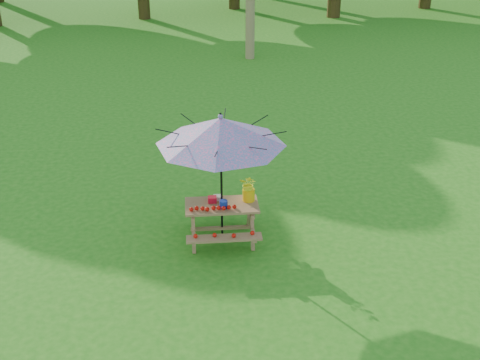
{
  "coord_description": "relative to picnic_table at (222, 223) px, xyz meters",
  "views": [
    {
      "loc": [
        2.58,
        -6.46,
        5.34
      ],
      "look_at": [
        3.36,
        2.19,
        1.1
      ],
      "focal_mm": 45.0,
      "sensor_mm": 36.0,
      "label": 1
    }
  ],
  "objects": [
    {
      "name": "picnic_table",
      "position": [
        0.0,
        0.0,
        0.0
      ],
      "size": [
        1.2,
        1.32,
        0.67
      ],
      "color": "#906141",
      "rests_on": "ground"
    },
    {
      "name": "ground",
      "position": [
        -3.06,
        -2.19,
        -0.33
      ],
      "size": [
        120.0,
        120.0,
        0.0
      ],
      "primitive_type": "plane",
      "color": "#217015",
      "rests_on": "ground"
    },
    {
      "name": "produce_bins",
      "position": [
        -0.05,
        0.02,
        0.4
      ],
      "size": [
        0.31,
        0.43,
        0.13
      ],
      "color": "red",
      "rests_on": "picnic_table"
    },
    {
      "name": "flower_bucket",
      "position": [
        0.45,
        0.1,
        0.58
      ],
      "size": [
        0.35,
        0.33,
        0.45
      ],
      "color": "yellow",
      "rests_on": "picnic_table"
    },
    {
      "name": "tomatoes_row",
      "position": [
        -0.15,
        -0.18,
        0.38
      ],
      "size": [
        0.77,
        0.13,
        0.07
      ],
      "primitive_type": null,
      "color": "red",
      "rests_on": "picnic_table"
    },
    {
      "name": "patio_umbrella",
      "position": [
        0.0,
        0.0,
        1.62
      ],
      "size": [
        2.33,
        2.33,
        2.25
      ],
      "color": "black",
      "rests_on": "ground"
    }
  ]
}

